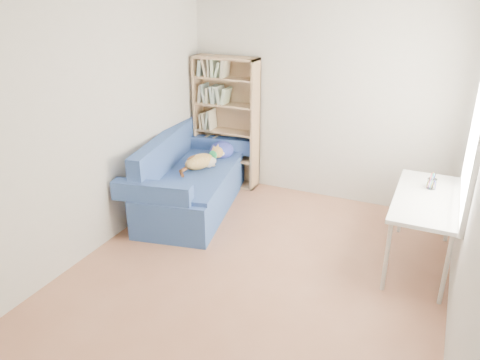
% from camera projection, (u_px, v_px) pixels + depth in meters
% --- Properties ---
extents(ground, '(4.00, 4.00, 0.00)m').
position_uv_depth(ground, '(259.00, 269.00, 4.71)').
color(ground, '#955E43').
rests_on(ground, ground).
extents(room_shell, '(3.54, 4.04, 2.62)m').
position_uv_depth(room_shell, '(274.00, 110.00, 4.06)').
color(room_shell, silver).
rests_on(room_shell, ground).
extents(sofa, '(1.25, 2.06, 0.94)m').
position_uv_depth(sofa, '(191.00, 182.00, 5.87)').
color(sofa, navy).
rests_on(sofa, ground).
extents(bookshelf, '(0.89, 0.28, 1.77)m').
position_uv_depth(bookshelf, '(226.00, 128.00, 6.41)').
color(bookshelf, tan).
rests_on(bookshelf, ground).
extents(desk, '(0.60, 1.31, 0.75)m').
position_uv_depth(desk, '(427.00, 203.00, 4.54)').
color(desk, white).
rests_on(desk, ground).
extents(pen_cup, '(0.09, 0.09, 0.18)m').
position_uv_depth(pen_cup, '(432.00, 182.00, 4.67)').
color(pen_cup, white).
rests_on(pen_cup, desk).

